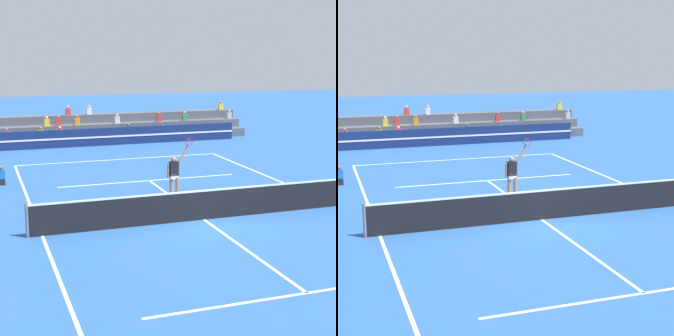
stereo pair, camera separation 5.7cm
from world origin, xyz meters
The scene contains 8 objects.
ground_plane centered at (0.00, 0.00, 0.00)m, with size 120.00×120.00×0.00m, color #285699.
court_lines centered at (0.00, 0.00, 0.00)m, with size 11.10×23.90×0.01m.
tennis_net centered at (0.00, 0.00, 0.54)m, with size 12.00×0.10×1.10m.
sponsor_banner_wall centered at (0.00, 16.87, 0.55)m, with size 18.00×0.26×1.10m.
bleacher_stand centered at (-0.01, 19.40, 0.65)m, with size 20.84×2.85×2.28m.
ball_kid_courtside centered at (-6.34, 7.78, 0.33)m, with size 0.30×0.36×0.84m.
tennis_player centered at (-0.04, 2.93, 0.99)m, with size 1.14×0.33×2.44m.
tennis_ball centered at (-1.99, 9.19, 0.03)m, with size 0.07×0.07×0.07m, color #C6DB33.
Camera 1 is at (-7.25, -17.23, 5.63)m, focal length 60.00 mm.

